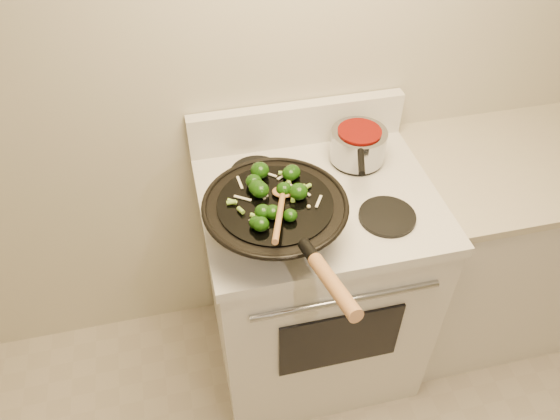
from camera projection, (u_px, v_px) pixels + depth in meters
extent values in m
plane|color=beige|center=(367.00, 34.00, 1.80)|extent=(3.50, 0.00, 3.50)
cube|color=white|center=(313.00, 286.00, 2.13)|extent=(0.76, 0.64, 0.88)
cube|color=white|center=(319.00, 200.00, 1.81)|extent=(0.78, 0.66, 0.04)
cube|color=white|center=(297.00, 124.00, 1.95)|extent=(0.78, 0.05, 0.16)
cylinder|color=#96999F|center=(346.00, 301.00, 1.66)|extent=(0.60, 0.02, 0.02)
cube|color=black|center=(340.00, 341.00, 1.82)|extent=(0.42, 0.01, 0.28)
cylinder|color=black|center=(276.00, 235.00, 1.65)|extent=(0.18, 0.18, 0.01)
cylinder|color=black|center=(387.00, 216.00, 1.71)|extent=(0.18, 0.18, 0.01)
cylinder|color=black|center=(256.00, 173.00, 1.87)|extent=(0.18, 0.18, 0.01)
cylinder|color=black|center=(356.00, 158.00, 1.92)|extent=(0.18, 0.18, 0.01)
cube|color=white|center=(487.00, 248.00, 2.27)|extent=(0.87, 0.60, 0.88)
cube|color=beige|center=(521.00, 163.00, 1.96)|extent=(0.89, 0.62, 0.03)
torus|color=black|center=(275.00, 204.00, 1.57)|extent=(0.43, 0.43, 0.02)
cylinder|color=black|center=(275.00, 204.00, 1.56)|extent=(0.34, 0.34, 0.01)
cylinder|color=black|center=(309.00, 251.00, 1.37)|extent=(0.04, 0.08, 0.05)
cylinder|color=#A16C3F|center=(334.00, 286.00, 1.26)|extent=(0.07, 0.23, 0.08)
ellipsoid|color=#123508|center=(257.00, 189.00, 1.58)|extent=(0.04, 0.04, 0.04)
cylinder|color=#50812E|center=(262.00, 191.00, 1.59)|extent=(0.02, 0.02, 0.01)
ellipsoid|color=#123508|center=(263.00, 212.00, 1.51)|extent=(0.05, 0.05, 0.04)
ellipsoid|color=#123508|center=(290.00, 173.00, 1.62)|extent=(0.05, 0.05, 0.04)
ellipsoid|color=#123508|center=(284.00, 189.00, 1.58)|extent=(0.05, 0.05, 0.04)
cylinder|color=#50812E|center=(288.00, 192.00, 1.59)|extent=(0.02, 0.02, 0.02)
ellipsoid|color=#123508|center=(257.00, 187.00, 1.58)|extent=(0.05, 0.05, 0.04)
ellipsoid|color=#123508|center=(260.00, 170.00, 1.63)|extent=(0.06, 0.06, 0.05)
ellipsoid|color=#123508|center=(261.00, 224.00, 1.47)|extent=(0.05, 0.05, 0.04)
cylinder|color=#50812E|center=(266.00, 227.00, 1.48)|extent=(0.02, 0.02, 0.02)
ellipsoid|color=#123508|center=(260.00, 190.00, 1.57)|extent=(0.05, 0.05, 0.04)
ellipsoid|color=#123508|center=(254.00, 181.00, 1.60)|extent=(0.05, 0.05, 0.04)
ellipsoid|color=#123508|center=(292.00, 172.00, 1.63)|extent=(0.05, 0.05, 0.04)
cylinder|color=#50812E|center=(297.00, 175.00, 1.64)|extent=(0.02, 0.02, 0.01)
ellipsoid|color=#123508|center=(298.00, 192.00, 1.56)|extent=(0.06, 0.06, 0.05)
ellipsoid|color=#123508|center=(256.00, 222.00, 1.48)|extent=(0.04, 0.04, 0.03)
ellipsoid|color=#123508|center=(273.00, 212.00, 1.51)|extent=(0.05, 0.05, 0.04)
cylinder|color=#50812E|center=(277.00, 215.00, 1.52)|extent=(0.02, 0.02, 0.02)
ellipsoid|color=#123508|center=(290.00, 215.00, 1.50)|extent=(0.04, 0.04, 0.03)
cube|color=silver|center=(243.00, 198.00, 1.57)|extent=(0.05, 0.04, 0.00)
cube|color=silver|center=(293.00, 186.00, 1.61)|extent=(0.05, 0.05, 0.00)
cube|color=silver|center=(261.00, 194.00, 1.59)|extent=(0.02, 0.05, 0.00)
cube|color=silver|center=(282.00, 176.00, 1.64)|extent=(0.04, 0.03, 0.00)
cube|color=silver|center=(256.00, 218.00, 1.51)|extent=(0.03, 0.06, 0.00)
cube|color=silver|center=(268.00, 174.00, 1.65)|extent=(0.05, 0.04, 0.00)
cube|color=silver|center=(319.00, 201.00, 1.56)|extent=(0.03, 0.05, 0.00)
cube|color=silver|center=(240.00, 183.00, 1.62)|extent=(0.01, 0.06, 0.00)
cube|color=silver|center=(302.00, 191.00, 1.59)|extent=(0.04, 0.05, 0.00)
cube|color=silver|center=(256.00, 217.00, 1.52)|extent=(0.04, 0.03, 0.00)
cylinder|color=#76AB37|center=(282.00, 173.00, 1.64)|extent=(0.01, 0.03, 0.02)
cylinder|color=#76AB37|center=(293.00, 199.00, 1.56)|extent=(0.03, 0.03, 0.02)
cylinder|color=#76AB37|center=(241.00, 210.00, 1.53)|extent=(0.03, 0.02, 0.02)
cylinder|color=#76AB37|center=(300.00, 186.00, 1.60)|extent=(0.02, 0.03, 0.02)
cylinder|color=#76AB37|center=(255.00, 216.00, 1.51)|extent=(0.03, 0.03, 0.01)
cylinder|color=#76AB37|center=(231.00, 202.00, 1.55)|extent=(0.03, 0.02, 0.02)
cylinder|color=#76AB37|center=(289.00, 181.00, 1.62)|extent=(0.03, 0.02, 0.02)
cylinder|color=#76AB37|center=(308.00, 186.00, 1.60)|extent=(0.03, 0.02, 0.02)
cylinder|color=#76AB37|center=(232.00, 202.00, 1.55)|extent=(0.01, 0.03, 0.02)
sphere|color=#F3EAAB|center=(257.00, 183.00, 1.62)|extent=(0.01, 0.01, 0.01)
sphere|color=#F3EAAB|center=(309.00, 207.00, 1.54)|extent=(0.01, 0.01, 0.01)
sphere|color=#F3EAAB|center=(266.00, 196.00, 1.58)|extent=(0.01, 0.01, 0.01)
ellipsoid|color=#A16C3F|center=(283.00, 192.00, 1.58)|extent=(0.08, 0.07, 0.02)
cylinder|color=#A16C3F|center=(279.00, 216.00, 1.46)|extent=(0.10, 0.26, 0.09)
cylinder|color=#96999F|center=(358.00, 145.00, 1.88)|extent=(0.19, 0.19, 0.11)
cylinder|color=#660904|center=(360.00, 131.00, 1.84)|extent=(0.15, 0.15, 0.01)
cylinder|color=black|center=(361.00, 162.00, 1.74)|extent=(0.05, 0.12, 0.02)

